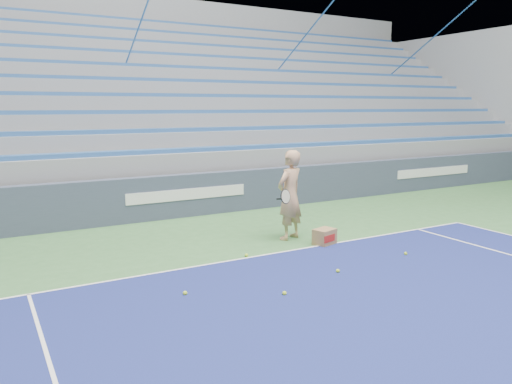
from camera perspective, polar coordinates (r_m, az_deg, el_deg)
sponsor_barrier at (r=12.98m, az=-8.02°, el=-0.36°), size 30.00×0.32×1.10m
bleachers at (r=18.23m, az=-14.83°, el=8.02°), size 31.00×9.15×7.30m
tennis_player at (r=10.58m, az=3.88°, el=-0.35°), size 1.01×0.95×1.91m
ball_box at (r=10.40m, az=7.84°, el=-5.08°), size 0.51×0.44×0.33m
tennis_ball_0 at (r=7.68m, az=3.27°, el=-11.47°), size 0.07×0.07×0.07m
tennis_ball_1 at (r=10.02m, az=16.73°, el=-6.76°), size 0.07×0.07×0.07m
tennis_ball_2 at (r=8.74m, az=9.33°, el=-8.90°), size 0.07×0.07×0.07m
tennis_ball_3 at (r=9.50m, az=-1.11°, el=-7.24°), size 0.07×0.07×0.07m
tennis_ball_4 at (r=7.74m, az=-8.11°, el=-11.37°), size 0.07×0.07×0.07m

